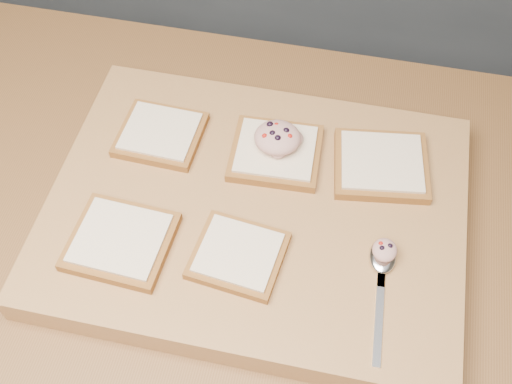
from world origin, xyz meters
TOP-DOWN VIEW (x-y plane):
  - island_counter at (0.00, 0.00)m, footprint 2.00×0.80m
  - cutting_board at (-0.13, 0.04)m, footprint 0.55×0.42m
  - bread_far_left at (-0.28, 0.12)m, footprint 0.12×0.11m
  - bread_far_center at (-0.12, 0.12)m, footprint 0.13×0.12m
  - bread_far_right at (0.03, 0.13)m, footprint 0.14×0.13m
  - bread_near_left at (-0.28, -0.06)m, footprint 0.13×0.12m
  - bread_near_center at (-0.13, -0.05)m, footprint 0.12×0.11m
  - tuna_salad_dollop at (-0.12, 0.13)m, footprint 0.06×0.06m
  - spoon at (0.05, -0.02)m, footprint 0.04×0.17m
  - spoon_salad at (0.04, -0.01)m, footprint 0.03×0.03m

SIDE VIEW (x-z plane):
  - island_counter at x=0.00m, z-range 0.00..0.90m
  - cutting_board at x=-0.13m, z-range 0.90..0.94m
  - spoon at x=0.05m, z-range 0.94..0.95m
  - bread_near_center at x=-0.13m, z-range 0.94..0.96m
  - bread_far_left at x=-0.28m, z-range 0.94..0.96m
  - bread_far_center at x=-0.12m, z-range 0.94..0.96m
  - bread_near_left at x=-0.28m, z-range 0.94..0.96m
  - bread_far_right at x=0.03m, z-range 0.94..0.96m
  - spoon_salad at x=0.04m, z-range 0.95..0.97m
  - tuna_salad_dollop at x=-0.12m, z-range 0.96..0.99m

